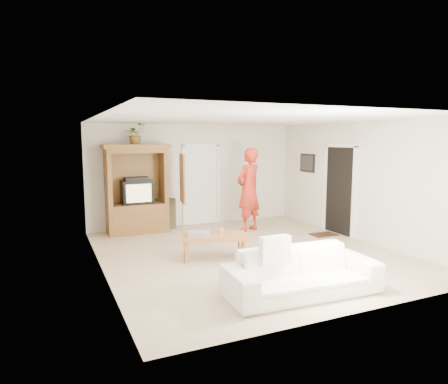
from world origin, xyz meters
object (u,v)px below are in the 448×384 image
at_px(sofa, 302,272).
at_px(coffee_table, 214,237).
at_px(armoire, 138,195).
at_px(man, 249,190).

xyz_separation_m(sofa, coffee_table, (-0.46, 2.15, 0.07)).
distance_m(armoire, sofa, 5.05).
distance_m(man, coffee_table, 2.48).
bearing_deg(coffee_table, armoire, 125.51).
height_order(armoire, sofa, armoire).
relative_size(armoire, sofa, 0.94).
bearing_deg(man, armoire, -43.51).
bearing_deg(man, sofa, 50.17).
xyz_separation_m(man, coffee_table, (-1.64, -1.76, -0.61)).
height_order(armoire, coffee_table, armoire).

